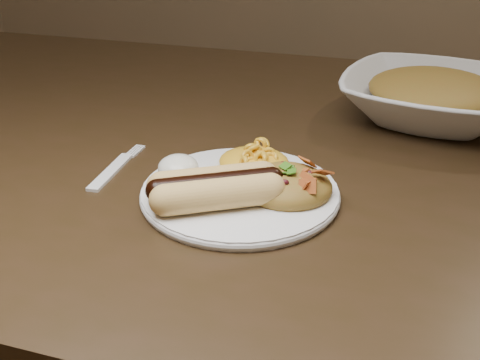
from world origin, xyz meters
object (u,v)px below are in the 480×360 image
(table, at_px, (217,188))
(plate, at_px, (240,192))
(fork, at_px, (111,172))
(serving_bowl, at_px, (433,99))

(table, relative_size, plate, 7.28)
(table, height_order, plate, plate)
(plate, height_order, fork, plate)
(plate, bearing_deg, fork, 176.32)
(plate, relative_size, fork, 1.64)
(table, xyz_separation_m, plate, (0.09, -0.18, 0.10))
(plate, xyz_separation_m, serving_bowl, (0.20, 0.31, 0.03))
(table, height_order, fork, fork)
(table, bearing_deg, plate, -62.84)
(fork, height_order, serving_bowl, serving_bowl)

